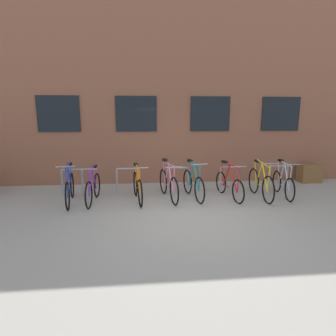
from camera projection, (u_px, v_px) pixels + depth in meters
name	position (u px, v px, depth m)	size (l,w,h in m)	color
ground_plane	(189.00, 217.00, 6.05)	(42.00, 42.00, 0.00)	#9E998E
storefront_building	(166.00, 92.00, 11.59)	(28.00, 6.22, 6.43)	brown
bike_rack	(179.00, 177.00, 7.82)	(6.59, 0.05, 0.78)	gray
bicycle_blue	(70.00, 188.00, 6.98)	(0.44, 1.76, 1.08)	black
bicycle_teal	(193.00, 184.00, 7.41)	(0.45, 1.66, 1.04)	black
bicycle_pink	(168.00, 184.00, 7.36)	(0.49, 1.80, 1.05)	black
bicycle_silver	(283.00, 183.00, 7.58)	(0.44, 1.59, 1.01)	black
bicycle_red	(229.00, 185.00, 7.44)	(0.44, 1.65, 0.99)	black
bicycle_orange	(138.00, 186.00, 7.17)	(0.44, 1.67, 0.99)	black
bicycle_purple	(93.00, 188.00, 7.06)	(0.44, 1.64, 0.99)	black
bicycle_yellow	(261.00, 183.00, 7.43)	(0.44, 1.75, 1.06)	black
planter_box	(309.00, 173.00, 9.20)	(0.70, 0.44, 0.60)	brown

